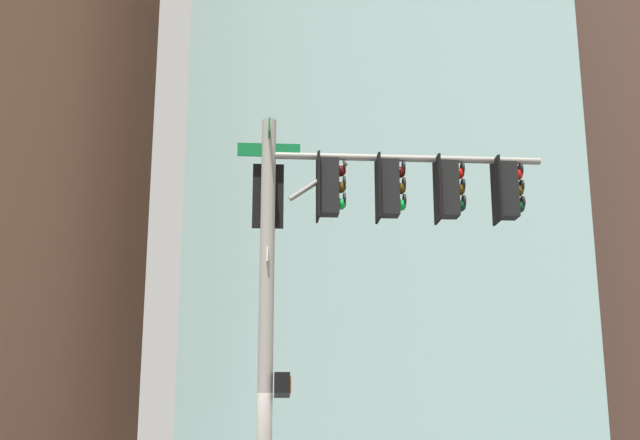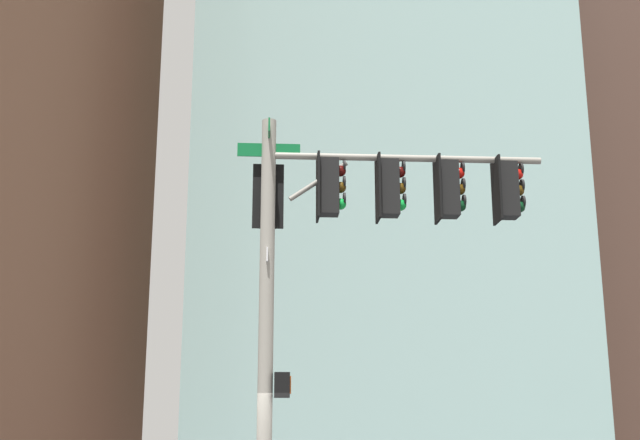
{
  "view_description": "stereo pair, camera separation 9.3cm",
  "coord_description": "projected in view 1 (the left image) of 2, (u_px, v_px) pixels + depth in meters",
  "views": [
    {
      "loc": [
        13.04,
        5.59,
        1.9
      ],
      "look_at": [
        -0.26,
        1.22,
        5.43
      ],
      "focal_mm": 47.07,
      "sensor_mm": 36.0,
      "label": 1
    },
    {
      "loc": [
        13.01,
        5.68,
        1.9
      ],
      "look_at": [
        -0.26,
        1.22,
        5.43
      ],
      "focal_mm": 47.07,
      "sensor_mm": 36.0,
      "label": 2
    }
  ],
  "objects": [
    {
      "name": "signal_pole_assembly",
      "position": [
        348.0,
        234.0,
        14.45
      ],
      "size": [
        2.35,
        5.03,
        7.23
      ],
      "rotation": [
        0.0,
        0.0,
        1.96
      ],
      "color": "#9E998C",
      "rests_on": "ground_plane"
    },
    {
      "name": "building_brick_midblock",
      "position": [
        576.0,
        214.0,
        64.19
      ],
      "size": [
        22.82,
        15.06,
        36.12
      ],
      "primitive_type": "cube",
      "color": "#4C3328",
      "rests_on": "ground_plane"
    }
  ]
}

